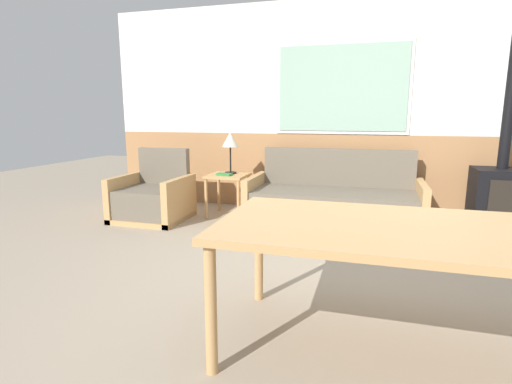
% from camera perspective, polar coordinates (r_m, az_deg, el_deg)
% --- Properties ---
extents(ground_plane, '(16.00, 16.00, 0.00)m').
position_cam_1_polar(ground_plane, '(2.99, 14.83, -14.77)').
color(ground_plane, gray).
extents(wall_back, '(7.20, 0.09, 2.70)m').
position_cam_1_polar(wall_back, '(5.32, 16.24, 11.52)').
color(wall_back, '#AD7A4C').
rests_on(wall_back, ground_plane).
extents(couch, '(2.03, 0.86, 0.86)m').
position_cam_1_polar(couch, '(4.86, 10.99, -1.41)').
color(couch, tan).
rests_on(couch, ground_plane).
extents(armchair, '(0.84, 0.77, 0.85)m').
position_cam_1_polar(armchair, '(5.08, -14.50, -0.97)').
color(armchair, tan).
rests_on(armchair, ground_plane).
extents(side_table, '(0.48, 0.48, 0.53)m').
position_cam_1_polar(side_table, '(5.08, -4.04, 1.42)').
color(side_table, tan).
rests_on(side_table, ground_plane).
extents(table_lamp, '(0.21, 0.21, 0.53)m').
position_cam_1_polar(table_lamp, '(5.09, -3.70, 7.22)').
color(table_lamp, black).
rests_on(table_lamp, side_table).
extents(book_stack, '(0.20, 0.13, 0.02)m').
position_cam_1_polar(book_stack, '(4.99, -4.54, 2.53)').
color(book_stack, '#2D7F3D').
rests_on(book_stack, side_table).
extents(dining_table, '(2.04, 0.98, 0.72)m').
position_cam_1_polar(dining_table, '(2.20, 22.04, -6.20)').
color(dining_table, tan).
rests_on(dining_table, ground_plane).
extents(wood_stove, '(0.58, 0.49, 2.35)m').
position_cam_1_polar(wood_stove, '(5.13, 31.64, 0.91)').
color(wood_stove, black).
rests_on(wood_stove, ground_plane).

